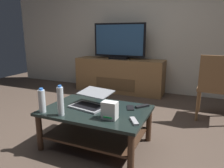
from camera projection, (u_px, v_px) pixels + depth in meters
The scene contains 13 objects.
ground_plane at pixel (93, 142), 2.30m from camera, with size 7.68×7.68×0.00m, color #4C3D33.
back_wall at pixel (149, 20), 4.06m from camera, with size 6.40×0.12×2.80m, color beige.
coffee_table at pixel (96, 120), 2.18m from camera, with size 1.07×0.72×0.41m.
media_cabinet at pixel (119, 75), 4.21m from camera, with size 1.77×0.47×0.67m.
television at pixel (119, 42), 4.04m from camera, with size 1.04×0.20×0.69m.
dining_chair at pixel (216, 85), 2.75m from camera, with size 0.46×0.46×0.90m.
laptop at pixel (91, 101), 2.22m from camera, with size 0.42×0.43×0.16m.
router_box at pixel (110, 110), 1.89m from camera, with size 0.14×0.10×0.16m.
water_bottle_near at pixel (60, 101), 1.96m from camera, with size 0.06×0.06×0.29m.
water_bottle_far at pixel (42, 101), 2.04m from camera, with size 0.07×0.07×0.25m.
cell_phone at pixel (130, 108), 2.17m from camera, with size 0.07×0.14×0.01m, color black.
tv_remote at pixel (134, 121), 1.83m from camera, with size 0.04×0.16×0.02m, color #99999E.
soundbar_remote at pixel (142, 106), 2.20m from camera, with size 0.04×0.16×0.02m, color black.
Camera 1 is at (1.01, -1.83, 1.17)m, focal length 33.54 mm.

